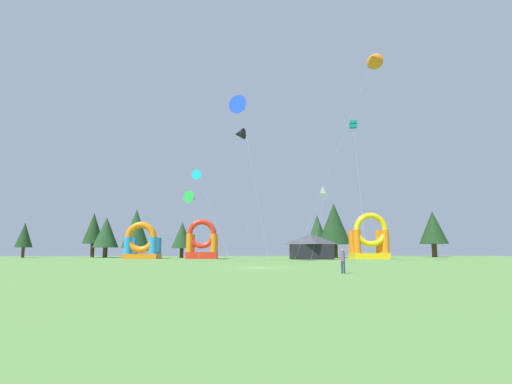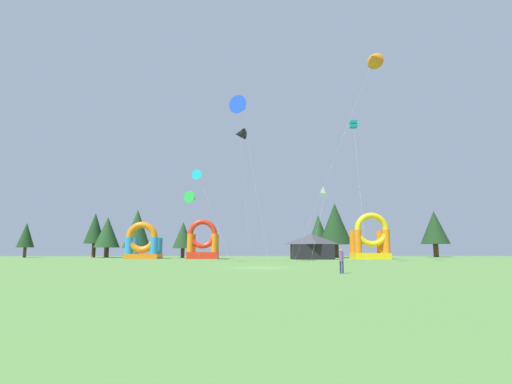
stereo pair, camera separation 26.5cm
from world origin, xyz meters
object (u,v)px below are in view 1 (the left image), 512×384
kite_white_diamond (325,194)px  inflatable_red_slide (370,242)px  kite_cyan_delta (198,176)px  inflatable_blue_arch (202,245)px  kite_green_delta (192,198)px  kite_teal_box (353,125)px  kite_blue_delta (241,107)px  kite_black_delta (239,134)px  person_far_side (343,259)px  inflatable_orange_dome (142,245)px  kite_orange_delta (373,59)px  festival_tent (311,247)px

kite_white_diamond → inflatable_red_slide: (10.67, 17.37, -5.30)m
kite_cyan_delta → inflatable_blue_arch: (-1.22, 18.28, -8.33)m
kite_green_delta → kite_white_diamond: 20.37m
kite_white_diamond → inflatable_blue_arch: 26.97m
kite_cyan_delta → kite_teal_box: 20.15m
kite_blue_delta → kite_teal_box: bearing=-7.6°
kite_black_delta → kite_cyan_delta: kite_black_delta is taller
person_far_side → inflatable_orange_dome: size_ratio=0.26×
kite_teal_box → inflatable_blue_arch: 32.31m
kite_blue_delta → inflatable_blue_arch: bearing=109.2°
kite_orange_delta → inflatable_blue_arch: bearing=137.3°
kite_green_delta → kite_orange_delta: size_ratio=0.38×
person_far_side → inflatable_orange_dome: inflatable_orange_dome is taller
kite_green_delta → festival_tent: bearing=18.1°
kite_black_delta → festival_tent: bearing=24.2°
kite_orange_delta → kite_teal_box: 8.79m
kite_black_delta → inflatable_orange_dome: kite_black_delta is taller
kite_white_diamond → inflatable_blue_arch: size_ratio=1.35×
kite_cyan_delta → person_far_side: (12.22, -22.76, -9.74)m
kite_blue_delta → festival_tent: bearing=53.5°
kite_black_delta → kite_blue_delta: bearing=-88.2°
kite_cyan_delta → kite_white_diamond: kite_cyan_delta is taller
kite_cyan_delta → inflatable_orange_dome: (-11.33, 18.94, -8.47)m
kite_blue_delta → person_far_side: kite_blue_delta is taller
kite_orange_delta → kite_teal_box: (-2.67, 0.55, -8.36)m
kite_black_delta → inflatable_blue_arch: 19.76m
inflatable_blue_arch → kite_cyan_delta: bearing=-86.2°
kite_cyan_delta → kite_green_delta: bearing=102.2°
inflatable_orange_dome → kite_white_diamond: bearing=-38.2°
kite_blue_delta → inflatable_orange_dome: bearing=130.6°
kite_black_delta → kite_cyan_delta: bearing=-118.0°
kite_black_delta → inflatable_orange_dome: bearing=149.8°
inflatable_orange_dome → kite_teal_box: bearing=-35.0°
kite_orange_delta → kite_blue_delta: kite_orange_delta is taller
kite_green_delta → kite_black_delta: (6.86, 0.84, 9.91)m
kite_orange_delta → inflatable_orange_dome: size_ratio=4.25×
inflatable_blue_arch → festival_tent: size_ratio=1.02×
kite_white_diamond → festival_tent: 17.78m
inflatable_red_slide → festival_tent: size_ratio=1.16×
kite_orange_delta → festival_tent: 29.41m
kite_green_delta → kite_black_delta: size_ratio=0.50×
kite_white_diamond → festival_tent: bearing=86.6°
inflatable_orange_dome → inflatable_blue_arch: bearing=-3.7°
kite_black_delta → kite_blue_delta: size_ratio=0.95×
inflatable_blue_arch → person_far_side: bearing=-71.9°
kite_black_delta → inflatable_blue_arch: kite_black_delta is taller
kite_teal_box → inflatable_red_slide: size_ratio=2.31×
kite_cyan_delta → kite_teal_box: kite_teal_box is taller
kite_black_delta → inflatable_red_slide: kite_black_delta is taller
kite_black_delta → festival_tent: (11.45, 5.13, -16.89)m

